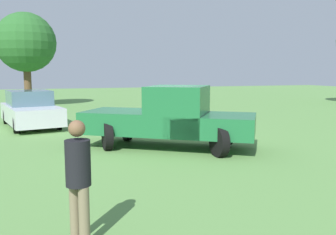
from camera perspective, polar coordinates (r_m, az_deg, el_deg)
The scene contains 5 objects.
ground_plane at distance 11.23m, azimuth -0.19°, elevation -4.11°, with size 80.00×80.00×0.00m, color #5B8C47.
pickup_truck at distance 10.36m, azimuth 0.69°, elevation 0.25°, with size 4.30×5.14×1.83m.
sedan_near at distance 15.60m, azimuth -21.20°, elevation 1.13°, with size 4.53×2.64×1.47m.
person_bystander at distance 4.71m, azimuth -14.19°, elevation -9.05°, with size 0.44×0.44×1.63m.
tree_back_right at distance 24.85m, azimuth -21.86°, elevation 11.07°, with size 3.78×3.78×6.00m.
Camera 1 is at (10.40, -3.60, 2.22)m, focal length 37.98 mm.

